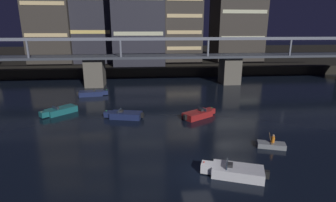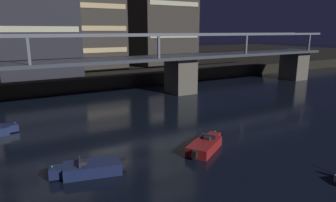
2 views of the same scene
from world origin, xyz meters
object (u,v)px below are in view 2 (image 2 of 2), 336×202
(tower_east_tall, at_px, (93,18))
(speedboat_mid_right, at_px, (205,145))
(speedboat_near_right, at_px, (90,168))
(river_bridge, at_px, (95,72))

(tower_east_tall, distance_m, speedboat_mid_right, 44.53)
(speedboat_near_right, bearing_deg, speedboat_mid_right, -3.62)
(river_bridge, distance_m, tower_east_tall, 24.00)
(river_bridge, bearing_deg, tower_east_tall, 73.16)
(speedboat_near_right, distance_m, speedboat_mid_right, 9.64)
(river_bridge, xyz_separation_m, tower_east_tall, (6.54, 21.61, 8.13))
(tower_east_tall, height_order, speedboat_mid_right, tower_east_tall)
(river_bridge, distance_m, speedboat_near_right, 21.94)
(tower_east_tall, relative_size, speedboat_mid_right, 4.29)
(tower_east_tall, distance_m, speedboat_near_right, 45.77)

